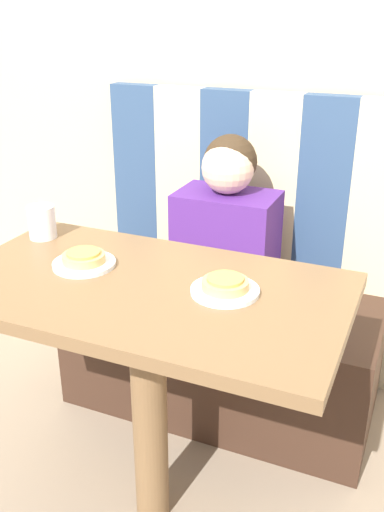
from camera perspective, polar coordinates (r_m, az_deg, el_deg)
The scene contains 11 objects.
ground_plane at distance 1.93m, azimuth -3.89°, elevation -24.00°, with size 12.00×12.00×0.00m, color gray.
wall_back at distance 2.17m, azimuth 7.03°, elevation 20.26°, with size 7.00×0.05×2.60m.
booth_seat at distance 2.20m, azimuth 3.15°, elevation -9.16°, with size 1.13×0.55×0.46m.
booth_backrest at distance 2.17m, azimuth 5.71°, elevation 7.02°, with size 1.13×0.07×0.69m.
dining_table at distance 1.51m, azimuth -4.58°, elevation -6.89°, with size 1.02×0.58×0.78m.
person at distance 1.98m, azimuth 3.50°, elevation 3.23°, with size 0.34×0.22×0.58m.
plate_left at distance 1.57m, azimuth -10.73°, elevation -0.76°, with size 0.17×0.17×0.01m.
plate_right at distance 1.40m, azimuth 3.32°, elevation -3.49°, with size 0.17×0.17×0.01m.
pizza_left at distance 1.56m, azimuth -10.79°, elevation -0.10°, with size 0.12×0.12×0.03m.
pizza_right at distance 1.39m, azimuth 3.33°, elevation -2.76°, with size 0.12×0.12×0.03m.
drinking_cup at distance 1.78m, azimuth -14.78°, elevation 3.31°, with size 0.08×0.08×0.10m.
Camera 1 is at (0.62, -1.14, 1.42)m, focal length 40.00 mm.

